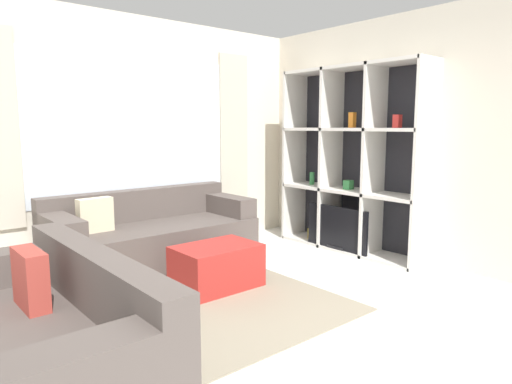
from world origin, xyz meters
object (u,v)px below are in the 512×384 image
shelving_unit (353,164)px  couch_side (41,347)px  ottoman (217,267)px  couch_main (152,237)px

shelving_unit → couch_side: 3.91m
couch_side → ottoman: size_ratio=2.52×
couch_main → couch_side: same height
couch_main → couch_side: size_ratio=1.15×
shelving_unit → couch_side: size_ratio=1.15×
couch_main → ottoman: couch_main is taller
ottoman → couch_main: bearing=95.3°
couch_side → ottoman: 1.91m
shelving_unit → ottoman: size_ratio=2.90×
couch_main → couch_side: (-1.63, -1.87, 0.00)m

